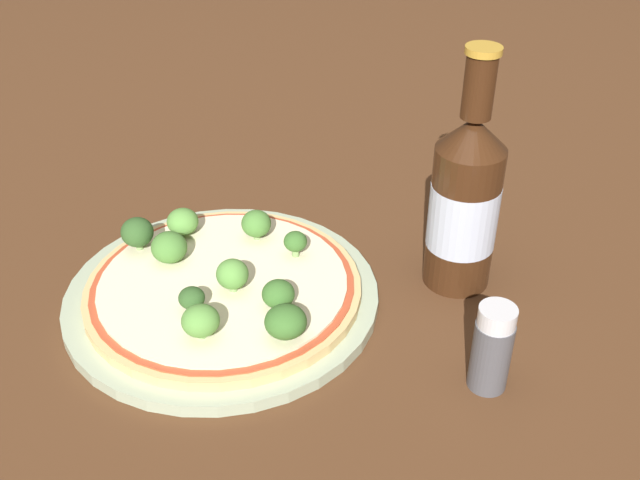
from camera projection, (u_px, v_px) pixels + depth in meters
ground_plane at (230, 308)px, 0.70m from camera, size 3.00×3.00×0.00m
plate at (221, 296)px, 0.70m from camera, size 0.29×0.29×0.01m
pizza at (225, 286)px, 0.70m from camera, size 0.26×0.26×0.01m
broccoli_floret_0 at (183, 222)px, 0.75m from camera, size 0.03×0.03×0.03m
broccoli_floret_1 at (289, 320)px, 0.62m from camera, size 0.04×0.04×0.03m
broccoli_floret_2 at (256, 224)px, 0.74m from camera, size 0.03×0.03×0.03m
broccoli_floret_3 at (278, 294)px, 0.65m from camera, size 0.03×0.03×0.03m
broccoli_floret_4 at (201, 321)px, 0.62m from camera, size 0.03×0.03×0.03m
broccoli_floret_5 at (237, 272)px, 0.67m from camera, size 0.03×0.03×0.03m
broccoli_floret_6 at (137, 232)px, 0.72m from camera, size 0.03×0.03×0.03m
broccoli_floret_7 at (169, 247)px, 0.71m from camera, size 0.03×0.03×0.03m
broccoli_floret_8 at (192, 298)px, 0.65m from camera, size 0.02×0.02×0.02m
broccoli_floret_9 at (295, 242)px, 0.72m from camera, size 0.02×0.02×0.03m
beer_bottle at (465, 202)px, 0.69m from camera, size 0.06×0.06×0.24m
pepper_shaker at (492, 348)px, 0.60m from camera, size 0.03×0.03×0.08m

